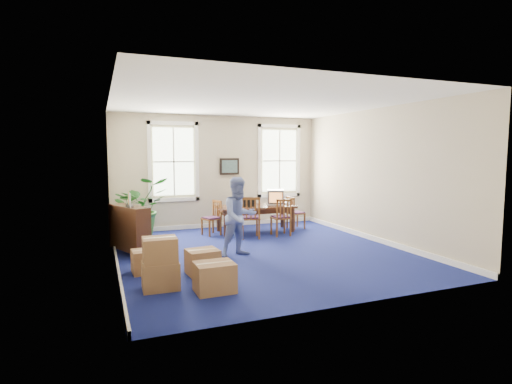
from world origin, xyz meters
name	(u,v)px	position (x,y,z in m)	size (l,w,h in m)	color
floor	(262,252)	(0.00, 0.00, 0.00)	(6.50, 6.50, 0.00)	navy
ceiling	(262,102)	(0.00, 0.00, 3.20)	(6.50, 6.50, 0.00)	white
wall_back	(219,172)	(0.00, 3.25, 1.60)	(6.50, 6.50, 0.00)	#BCAE90
wall_front	(352,192)	(0.00, -3.25, 1.60)	(6.50, 6.50, 0.00)	#BCAE90
wall_left	(112,182)	(-3.00, 0.00, 1.60)	(6.50, 6.50, 0.00)	#BCAE90
wall_right	(377,175)	(3.00, 0.00, 1.60)	(6.50, 6.50, 0.00)	#BCAE90
baseboard_back	(220,225)	(0.00, 3.22, 0.06)	(6.00, 0.04, 0.12)	white
baseboard_left	(117,263)	(-2.97, 0.00, 0.06)	(0.04, 6.50, 0.12)	white
baseboard_right	(374,239)	(2.97, 0.00, 0.06)	(0.04, 6.50, 0.12)	white
window_left	(174,162)	(-1.30, 3.23, 1.90)	(1.40, 0.12, 2.20)	white
window_right	(279,161)	(1.90, 3.23, 1.90)	(1.40, 0.12, 2.20)	white
wall_picture	(229,166)	(0.30, 3.20, 1.75)	(0.58, 0.06, 0.48)	black
conference_table	(255,219)	(0.70, 2.16, 0.36)	(2.09, 0.95, 0.71)	#3E2214
crt_tv	(275,197)	(1.31, 2.20, 0.92)	(0.45, 0.49, 0.41)	#B7B7BC
game_console	(285,203)	(1.60, 2.16, 0.74)	(0.18, 0.23, 0.06)	white
equipment_bag	(247,202)	(0.46, 2.20, 0.83)	(0.45, 0.29, 0.22)	black
chair_near_left	(250,217)	(0.27, 1.44, 0.53)	(0.48, 0.48, 1.06)	brown
chair_near_right	(281,217)	(1.12, 1.44, 0.49)	(0.44, 0.44, 0.98)	brown
chair_end_left	(211,218)	(-0.54, 2.16, 0.45)	(0.40, 0.40, 0.90)	brown
chair_end_right	(296,213)	(1.93, 2.16, 0.46)	(0.41, 0.41, 0.91)	brown
man	(239,217)	(-0.55, -0.12, 0.82)	(0.80, 0.62, 1.64)	#7083C4
credenza	(130,231)	(-2.66, 0.95, 0.47)	(0.34, 1.20, 0.95)	#3E2214
brochure_rack	(129,202)	(-2.65, 0.95, 1.10)	(0.12, 0.70, 0.31)	#99999E
potted_plant	(140,207)	(-2.28, 2.55, 0.77)	(1.38, 1.20, 1.54)	#1A4917
cardboard_boxes	(173,259)	(-2.16, -1.47, 0.43)	(1.52, 1.52, 0.87)	#946942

